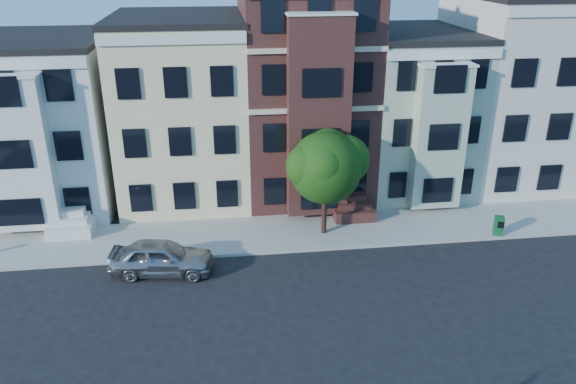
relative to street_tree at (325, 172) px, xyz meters
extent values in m
plane|color=black|center=(-0.06, -7.68, -3.45)|extent=(120.00, 120.00, 0.00)
cube|color=#9E9B93|center=(-0.06, 0.32, -3.38)|extent=(60.00, 4.00, 0.15)
cube|color=silver|center=(-15.06, 6.82, 1.05)|extent=(8.00, 9.00, 9.00)
cube|color=beige|center=(-7.06, 6.82, 1.55)|extent=(7.00, 9.00, 10.00)
cube|color=#43211D|center=(-0.06, 6.82, 2.55)|extent=(7.00, 9.00, 12.00)
cube|color=#A7B59D|center=(6.44, 6.82, 1.05)|extent=(6.00, 9.00, 9.00)
cube|color=beige|center=(13.44, 6.82, 2.05)|extent=(8.00, 9.00, 11.00)
imported|color=#999A9F|center=(-7.93, -2.68, -2.66)|extent=(4.83, 2.42, 1.58)
cube|color=#145B2E|center=(8.74, -1.38, -2.80)|extent=(0.55, 0.52, 1.00)
camera|label=1|loc=(-5.09, -25.21, 10.04)|focal=35.00mm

